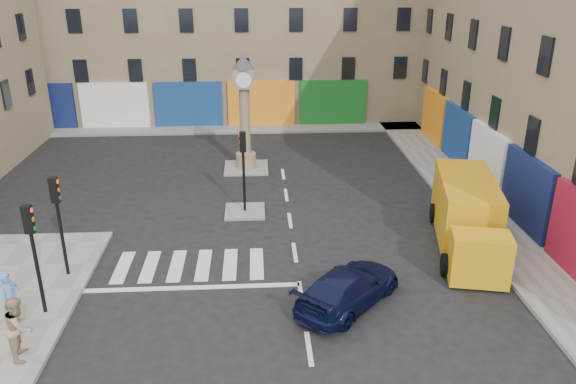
{
  "coord_description": "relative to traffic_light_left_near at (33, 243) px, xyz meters",
  "views": [
    {
      "loc": [
        -1.42,
        -15.52,
        10.42
      ],
      "look_at": [
        -0.18,
        5.43,
        2.0
      ],
      "focal_mm": 35.0,
      "sensor_mm": 36.0,
      "label": 1
    }
  ],
  "objects": [
    {
      "name": "pedestrian_tan",
      "position": [
        0.15,
        -2.18,
        -1.53
      ],
      "size": [
        0.87,
        1.03,
        1.89
      ],
      "primitive_type": "imported",
      "rotation": [
        0.0,
        0.0,
        1.75
      ],
      "color": "tan",
      "rests_on": "sidewalk_left"
    },
    {
      "name": "navy_sedan",
      "position": [
        9.82,
        0.09,
        -1.98
      ],
      "size": [
        4.31,
        4.46,
        1.28
      ],
      "primitive_type": "imported",
      "rotation": [
        0.0,
        0.0,
        2.4
      ],
      "color": "black",
      "rests_on": "ground"
    },
    {
      "name": "yellow_van",
      "position": [
        15.21,
        4.16,
        -1.36
      ],
      "size": [
        3.51,
        7.25,
        2.54
      ],
      "rotation": [
        0.0,
        0.0,
        -0.21
      ],
      "color": "orange",
      "rests_on": "ground"
    },
    {
      "name": "ground",
      "position": [
        8.3,
        -0.2,
        -2.62
      ],
      "size": [
        120.0,
        120.0,
        0.0
      ],
      "primitive_type": "plane",
      "color": "black",
      "rests_on": "ground"
    },
    {
      "name": "traffic_light_island",
      "position": [
        6.3,
        7.8,
        -0.03
      ],
      "size": [
        0.28,
        0.22,
        3.7
      ],
      "color": "black",
      "rests_on": "island_near"
    },
    {
      "name": "pedestrian_blue",
      "position": [
        -0.72,
        -0.59,
        -1.58
      ],
      "size": [
        0.64,
        0.76,
        1.78
      ],
      "primitive_type": "imported",
      "rotation": [
        0.0,
        0.0,
        1.18
      ],
      "color": "#5985CC",
      "rests_on": "sidewalk_left"
    },
    {
      "name": "sidewalk_right",
      "position": [
        17.0,
        9.8,
        -2.55
      ],
      "size": [
        2.6,
        30.0,
        0.15
      ],
      "primitive_type": "cube",
      "color": "gray",
      "rests_on": "ground"
    },
    {
      "name": "traffic_light_left_far",
      "position": [
        0.0,
        2.4,
        0.0
      ],
      "size": [
        0.28,
        0.22,
        3.7
      ],
      "color": "black",
      "rests_on": "sidewalk_left"
    },
    {
      "name": "traffic_light_left_near",
      "position": [
        0.0,
        0.0,
        0.0
      ],
      "size": [
        0.28,
        0.22,
        3.7
      ],
      "color": "black",
      "rests_on": "sidewalk_left"
    },
    {
      "name": "island_near",
      "position": [
        6.3,
        7.8,
        -2.56
      ],
      "size": [
        1.8,
        1.8,
        0.12
      ],
      "primitive_type": "cube",
      "color": "gray",
      "rests_on": "ground"
    },
    {
      "name": "island_far",
      "position": [
        6.3,
        13.8,
        -2.56
      ],
      "size": [
        2.4,
        2.4,
        0.12
      ],
      "primitive_type": "cube",
      "color": "gray",
      "rests_on": "ground"
    },
    {
      "name": "clock_pillar",
      "position": [
        6.3,
        13.8,
        0.93
      ],
      "size": [
        1.2,
        1.2,
        6.1
      ],
      "color": "#90785E",
      "rests_on": "island_far"
    },
    {
      "name": "sidewalk_far",
      "position": [
        4.3,
        22.0,
        -2.55
      ],
      "size": [
        32.0,
        2.4,
        0.15
      ],
      "primitive_type": "cube",
      "color": "gray",
      "rests_on": "ground"
    }
  ]
}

